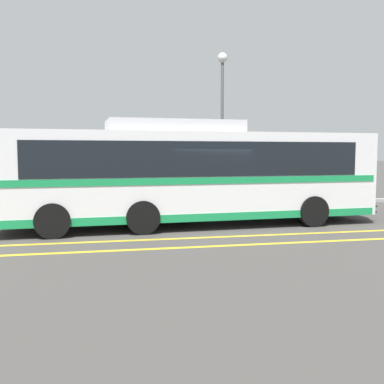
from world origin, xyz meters
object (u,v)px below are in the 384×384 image
object	(u,v)px
parked_car_3	(302,191)
street_lamp	(222,103)
transit_bus	(192,173)
parked_car_2	(149,196)

from	to	relation	value
parked_car_3	street_lamp	distance (m)	5.51
transit_bus	street_lamp	bearing A→B (deg)	152.70
street_lamp	parked_car_2	bearing A→B (deg)	-141.79
parked_car_2	street_lamp	distance (m)	6.26
transit_bus	street_lamp	xyz separation A→B (m)	(2.71, 5.94, 2.98)
transit_bus	parked_car_2	bearing A→B (deg)	-163.26
transit_bus	parked_car_2	size ratio (longest dim) A/B	2.95
parked_car_2	parked_car_3	distance (m)	6.67
parked_car_2	parked_car_3	world-z (taller)	parked_car_3
parked_car_2	street_lamp	xyz separation A→B (m)	(3.76, 2.96, 4.02)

